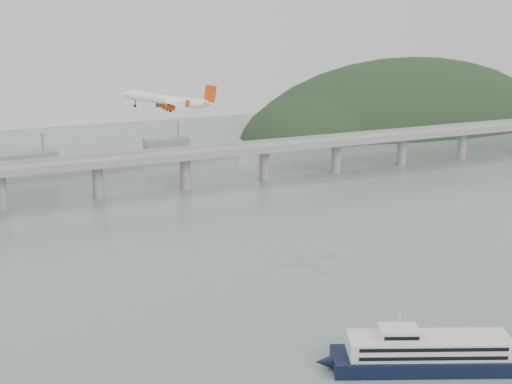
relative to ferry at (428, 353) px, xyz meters
name	(u,v)px	position (x,y,z in m)	size (l,w,h in m)	color
ground	(328,347)	(-19.92, 22.69, -4.67)	(900.00, 900.00, 0.00)	slate
bridge	(149,162)	(-21.08, 222.69, 12.98)	(800.00, 22.00, 23.90)	gray
headland	(419,145)	(265.25, 354.44, -24.02)	(365.00, 155.00, 156.00)	black
ferry	(428,353)	(0.00, 0.00, 0.00)	(86.43, 43.28, 17.23)	black
airliner	(170,100)	(-39.27, 118.16, 61.02)	(39.64, 35.77, 10.28)	white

